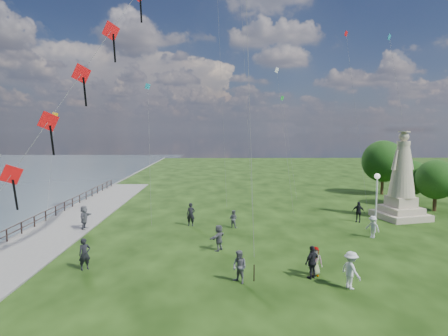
{
  "coord_description": "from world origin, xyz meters",
  "views": [
    {
      "loc": [
        -1.41,
        -15.99,
        7.95
      ],
      "look_at": [
        -1.0,
        8.0,
        5.5
      ],
      "focal_mm": 30.0,
      "sensor_mm": 36.0,
      "label": 1
    }
  ],
  "objects_px": {
    "lamppost": "(377,190)",
    "person_4": "(315,261)",
    "person_5": "(84,218)",
    "person_11": "(219,238)",
    "person_9": "(358,212)",
    "person_6": "(191,214)",
    "person_7": "(233,219)",
    "person_0": "(85,254)",
    "person_2": "(351,270)",
    "person_1": "(240,267)",
    "person_3": "(312,262)",
    "person_8": "(373,227)",
    "statue": "(402,186)"
  },
  "relations": [
    {
      "from": "lamppost",
      "to": "person_4",
      "type": "xyz_separation_m",
      "value": [
        -6.92,
        -8.5,
        -2.54
      ]
    },
    {
      "from": "person_5",
      "to": "person_11",
      "type": "bearing_deg",
      "value": -113.68
    },
    {
      "from": "person_9",
      "to": "person_6",
      "type": "bearing_deg",
      "value": -145.56
    },
    {
      "from": "person_7",
      "to": "person_9",
      "type": "xyz_separation_m",
      "value": [
        10.9,
        1.68,
        0.16
      ]
    },
    {
      "from": "person_6",
      "to": "person_11",
      "type": "bearing_deg",
      "value": -61.9
    },
    {
      "from": "person_0",
      "to": "person_2",
      "type": "xyz_separation_m",
      "value": [
        14.27,
        -2.81,
        0.05
      ]
    },
    {
      "from": "person_1",
      "to": "person_3",
      "type": "relative_size",
      "value": 0.96
    },
    {
      "from": "lamppost",
      "to": "person_8",
      "type": "height_order",
      "value": "lamppost"
    },
    {
      "from": "person_5",
      "to": "person_7",
      "type": "xyz_separation_m",
      "value": [
        11.88,
        0.57,
        -0.22
      ]
    },
    {
      "from": "lamppost",
      "to": "person_4",
      "type": "distance_m",
      "value": 11.25
    },
    {
      "from": "person_5",
      "to": "person_7",
      "type": "height_order",
      "value": "person_5"
    },
    {
      "from": "statue",
      "to": "person_3",
      "type": "relative_size",
      "value": 4.35
    },
    {
      "from": "person_2",
      "to": "person_4",
      "type": "relative_size",
      "value": 1.18
    },
    {
      "from": "statue",
      "to": "person_0",
      "type": "relative_size",
      "value": 4.34
    },
    {
      "from": "person_3",
      "to": "person_8",
      "type": "bearing_deg",
      "value": -165.41
    },
    {
      "from": "person_4",
      "to": "person_8",
      "type": "bearing_deg",
      "value": 56.62
    },
    {
      "from": "person_9",
      "to": "person_11",
      "type": "xyz_separation_m",
      "value": [
        -12.1,
        -7.48,
        -0.03
      ]
    },
    {
      "from": "person_11",
      "to": "person_4",
      "type": "bearing_deg",
      "value": 81.42
    },
    {
      "from": "person_6",
      "to": "person_11",
      "type": "height_order",
      "value": "person_6"
    },
    {
      "from": "person_0",
      "to": "person_3",
      "type": "distance_m",
      "value": 12.75
    },
    {
      "from": "person_6",
      "to": "person_8",
      "type": "xyz_separation_m",
      "value": [
        13.69,
        -3.71,
        -0.14
      ]
    },
    {
      "from": "person_3",
      "to": "person_11",
      "type": "relative_size",
      "value": 1.05
    },
    {
      "from": "person_9",
      "to": "person_11",
      "type": "distance_m",
      "value": 14.23
    },
    {
      "from": "person_4",
      "to": "person_9",
      "type": "distance_m",
      "value": 13.69
    },
    {
      "from": "statue",
      "to": "person_2",
      "type": "height_order",
      "value": "statue"
    },
    {
      "from": "person_6",
      "to": "person_9",
      "type": "xyz_separation_m",
      "value": [
        14.41,
        1.05,
        -0.07
      ]
    },
    {
      "from": "statue",
      "to": "person_11",
      "type": "relative_size",
      "value": 4.55
    },
    {
      "from": "lamppost",
      "to": "person_5",
      "type": "height_order",
      "value": "lamppost"
    },
    {
      "from": "lamppost",
      "to": "person_3",
      "type": "height_order",
      "value": "lamppost"
    },
    {
      "from": "person_3",
      "to": "person_9",
      "type": "relative_size",
      "value": 1.01
    },
    {
      "from": "person_1",
      "to": "person_7",
      "type": "bearing_deg",
      "value": 135.02
    },
    {
      "from": "person_9",
      "to": "person_11",
      "type": "relative_size",
      "value": 1.03
    },
    {
      "from": "person_2",
      "to": "person_11",
      "type": "xyz_separation_m",
      "value": [
        -6.61,
        6.09,
        -0.09
      ]
    },
    {
      "from": "person_6",
      "to": "person_8",
      "type": "bearing_deg",
      "value": -6.73
    },
    {
      "from": "person_3",
      "to": "person_2",
      "type": "bearing_deg",
      "value": 105.75
    },
    {
      "from": "person_0",
      "to": "person_3",
      "type": "xyz_separation_m",
      "value": [
        12.66,
        -1.5,
        -0.0
      ]
    },
    {
      "from": "person_6",
      "to": "lamppost",
      "type": "bearing_deg",
      "value": -0.64
    },
    {
      "from": "person_2",
      "to": "lamppost",
      "type": "bearing_deg",
      "value": -50.56
    },
    {
      "from": "person_11",
      "to": "person_3",
      "type": "bearing_deg",
      "value": 77.49
    },
    {
      "from": "statue",
      "to": "person_6",
      "type": "distance_m",
      "value": 18.94
    },
    {
      "from": "statue",
      "to": "person_8",
      "type": "xyz_separation_m",
      "value": [
        -5.01,
        -5.98,
        -2.14
      ]
    },
    {
      "from": "person_7",
      "to": "lamppost",
      "type": "bearing_deg",
      "value": -162.21
    },
    {
      "from": "lamppost",
      "to": "person_7",
      "type": "relative_size",
      "value": 3.19
    },
    {
      "from": "person_1",
      "to": "person_2",
      "type": "bearing_deg",
      "value": 37.81
    },
    {
      "from": "person_0",
      "to": "person_7",
      "type": "bearing_deg",
      "value": 9.73
    },
    {
      "from": "person_3",
      "to": "person_9",
      "type": "xyz_separation_m",
      "value": [
        7.1,
        12.26,
        -0.01
      ]
    },
    {
      "from": "person_8",
      "to": "person_11",
      "type": "distance_m",
      "value": 11.71
    },
    {
      "from": "person_5",
      "to": "person_9",
      "type": "relative_size",
      "value": 1.06
    },
    {
      "from": "person_0",
      "to": "person_1",
      "type": "height_order",
      "value": "person_0"
    },
    {
      "from": "person_4",
      "to": "person_8",
      "type": "height_order",
      "value": "person_8"
    }
  ]
}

